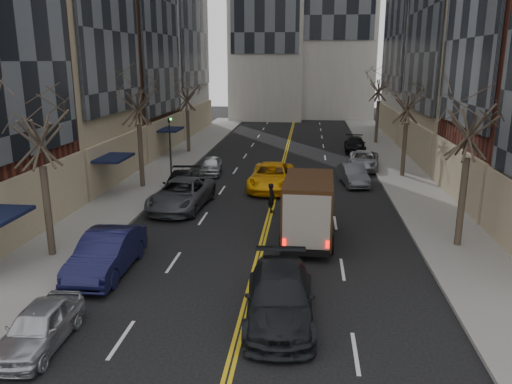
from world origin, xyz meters
TOP-DOWN VIEW (x-y plane):
  - sidewalk_left at (-9.00, 27.00)m, footprint 4.00×66.00m
  - sidewalk_right at (9.00, 27.00)m, footprint 4.00×66.00m
  - tree_lf_near at (-8.80, 8.00)m, footprint 3.20×3.20m
  - tree_lf_mid at (-8.80, 20.00)m, footprint 3.20×3.20m
  - tree_lf_far at (-8.80, 33.00)m, footprint 3.20×3.20m
  - tree_rt_near at (8.80, 11.00)m, footprint 3.20×3.20m
  - tree_rt_mid at (8.80, 25.00)m, footprint 3.20×3.20m
  - tree_rt_far at (8.80, 40.00)m, footprint 3.20×3.20m
  - traffic_signal at (-7.39, 22.00)m, footprint 0.29×0.26m
  - ups_truck at (2.08, 11.18)m, footprint 2.49×5.75m
  - observer_sedan at (1.20, 3.75)m, footprint 2.47×5.52m
  - taxi at (-0.34, 20.76)m, footprint 2.86×5.96m
  - pedestrian at (0.06, 15.54)m, footprint 0.48×0.65m
  - parked_lf_a at (-5.73, 1.41)m, footprint 1.61×3.79m
  - parked_lf_b at (-5.82, 6.72)m, footprint 1.82×5.04m
  - parked_lf_c at (-5.10, 15.78)m, footprint 3.14×6.09m
  - parked_lf_d at (-5.66, 18.05)m, footprint 2.70×5.46m
  - parked_lf_e at (-5.10, 24.65)m, footprint 1.83×3.87m
  - parked_rt_a at (5.10, 22.44)m, footprint 1.99×4.30m
  - parked_rt_b at (6.30, 27.63)m, footprint 2.88×5.17m
  - parked_rt_c at (6.30, 35.27)m, footprint 2.08×4.69m

SIDE VIEW (x-z plane):
  - sidewalk_left at x=-9.00m, z-range 0.00..0.15m
  - sidewalk_right at x=9.00m, z-range 0.00..0.15m
  - parked_lf_a at x=-5.73m, z-range 0.00..1.28m
  - parked_lf_e at x=-5.10m, z-range 0.00..1.28m
  - parked_rt_c at x=6.30m, z-range 0.00..1.34m
  - parked_rt_a at x=5.10m, z-range 0.00..1.37m
  - parked_rt_b at x=6.30m, z-range 0.00..1.37m
  - parked_lf_d at x=-5.66m, z-range 0.00..1.52m
  - observer_sedan at x=1.20m, z-range 0.00..1.57m
  - taxi at x=-0.34m, z-range 0.00..1.64m
  - pedestrian at x=0.06m, z-range 0.00..1.64m
  - parked_lf_c at x=-5.10m, z-range 0.00..1.64m
  - parked_lf_b at x=-5.82m, z-range 0.00..1.65m
  - ups_truck at x=2.08m, z-range 0.01..3.12m
  - traffic_signal at x=-7.39m, z-range 0.47..5.17m
  - tree_lf_far at x=-8.80m, z-range 1.97..10.08m
  - tree_rt_mid at x=8.80m, z-range 2.01..10.33m
  - tree_lf_near at x=-8.80m, z-range 2.03..10.45m
  - tree_rt_near at x=8.80m, z-range 2.10..10.81m
  - tree_lf_mid at x=-8.80m, z-range 2.14..11.05m
  - tree_rt_far at x=8.80m, z-range 2.19..11.29m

